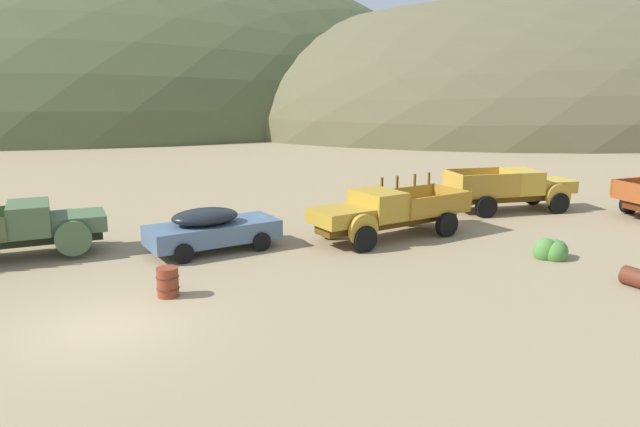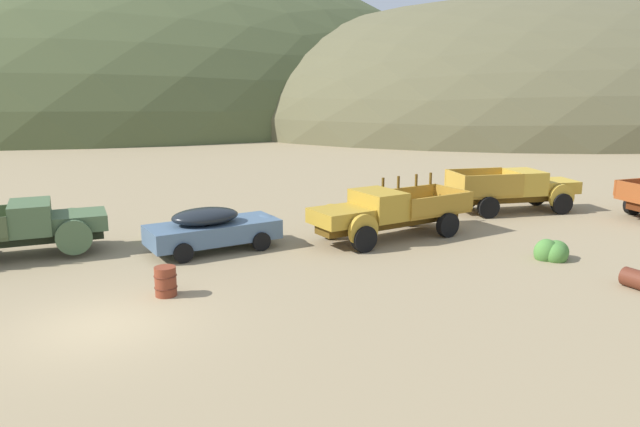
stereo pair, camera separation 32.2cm
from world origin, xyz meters
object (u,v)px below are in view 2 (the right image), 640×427
object	(u,v)px
truck_faded_yellow	(521,189)
oil_drum_tipped	(638,280)
oil_drum_by_truck	(166,281)
truck_mustard	(380,214)
truck_weathered_green	(27,227)
car_chalk_blue	(217,228)

from	to	relation	value
truck_faded_yellow	oil_drum_tipped	xyz separation A→B (m)	(-3.83, -10.05, -0.73)
truck_faded_yellow	oil_drum_by_truck	size ratio (longest dim) A/B	7.21
truck_mustard	oil_drum_tipped	xyz separation A→B (m)	(4.51, -7.82, -0.73)
oil_drum_by_truck	oil_drum_tipped	world-z (taller)	oil_drum_by_truck
truck_faded_yellow	oil_drum_tipped	distance (m)	10.78
oil_drum_by_truck	oil_drum_tipped	xyz separation A→B (m)	(12.98, -4.42, -0.14)
truck_weathered_green	oil_drum_tipped	world-z (taller)	truck_weathered_green
truck_mustard	truck_faded_yellow	distance (m)	8.63
truck_weathered_green	truck_faded_yellow	bearing A→B (deg)	-1.95
truck_mustard	oil_drum_tipped	size ratio (longest dim) A/B	7.10
truck_weathered_green	oil_drum_tipped	distance (m)	19.75
truck_faded_yellow	oil_drum_by_truck	distance (m)	17.74
truck_mustard	oil_drum_by_truck	distance (m)	9.15
car_chalk_blue	oil_drum_by_truck	distance (m)	4.84
truck_faded_yellow	oil_drum_tipped	bearing A→B (deg)	-102.51
truck_weathered_green	car_chalk_blue	world-z (taller)	truck_weathered_green
car_chalk_blue	truck_mustard	world-z (taller)	truck_mustard
truck_weathered_green	oil_drum_by_truck	xyz separation A→B (m)	(3.89, -5.83, -0.59)
car_chalk_blue	oil_drum_tipped	world-z (taller)	car_chalk_blue
truck_mustard	oil_drum_tipped	world-z (taller)	truck_mustard
truck_weathered_green	oil_drum_tipped	bearing A→B (deg)	-32.68
car_chalk_blue	truck_faded_yellow	size ratio (longest dim) A/B	0.83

